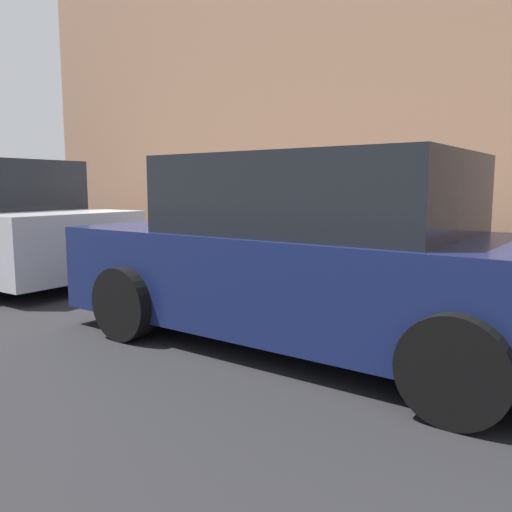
% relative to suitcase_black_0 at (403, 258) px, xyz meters
% --- Properties ---
extents(ground_plane, '(40.00, 40.00, 0.00)m').
position_rel_suitcase_black_0_xyz_m(ground_plane, '(3.38, 0.78, -0.47)').
color(ground_plane, black).
extents(sidewalk_curb, '(18.00, 5.00, 0.14)m').
position_rel_suitcase_black_0_xyz_m(sidewalk_curb, '(3.38, -1.72, -0.40)').
color(sidewalk_curb, gray).
rests_on(sidewalk_curb, ground_plane).
extents(suitcase_black_0, '(0.47, 0.28, 0.91)m').
position_rel_suitcase_black_0_xyz_m(suitcase_black_0, '(0.00, 0.00, 0.00)').
color(suitcase_black_0, black).
rests_on(suitcase_black_0, sidewalk_curb).
extents(suitcase_red_1, '(0.39, 0.24, 1.05)m').
position_rel_suitcase_black_0_xyz_m(suitcase_red_1, '(0.51, 0.08, 0.05)').
color(suitcase_red_1, red).
rests_on(suitcase_red_1, sidewalk_curb).
extents(suitcase_teal_2, '(0.41, 0.27, 0.87)m').
position_rel_suitcase_black_0_xyz_m(suitcase_teal_2, '(0.99, 0.08, -0.03)').
color(suitcase_teal_2, '#0F606B').
rests_on(suitcase_teal_2, sidewalk_curb).
extents(suitcase_silver_3, '(0.43, 0.29, 0.95)m').
position_rel_suitcase_black_0_xyz_m(suitcase_silver_3, '(1.48, 0.10, -0.01)').
color(suitcase_silver_3, '#9EA0A8').
rests_on(suitcase_silver_3, sidewalk_curb).
extents(suitcase_olive_4, '(0.36, 0.19, 0.72)m').
position_rel_suitcase_black_0_xyz_m(suitcase_olive_4, '(1.95, -0.02, 0.00)').
color(suitcase_olive_4, '#59601E').
rests_on(suitcase_olive_4, sidewalk_curb).
extents(suitcase_maroon_5, '(0.45, 0.21, 0.70)m').
position_rel_suitcase_black_0_xyz_m(suitcase_maroon_5, '(2.44, 0.01, -0.01)').
color(suitcase_maroon_5, maroon).
rests_on(suitcase_maroon_5, sidewalk_curb).
extents(fire_hydrant, '(0.39, 0.21, 0.72)m').
position_rel_suitcase_black_0_xyz_m(fire_hydrant, '(3.13, 0.03, 0.05)').
color(fire_hydrant, '#99999E').
rests_on(fire_hydrant, sidewalk_curb).
extents(bollard_post, '(0.12, 0.12, 0.79)m').
position_rel_suitcase_black_0_xyz_m(bollard_post, '(3.87, 0.18, 0.07)').
color(bollard_post, '#333338').
rests_on(bollard_post, sidewalk_curb).
extents(parked_car_navy_0, '(4.48, 2.07, 1.57)m').
position_rel_suitcase_black_0_xyz_m(parked_car_navy_0, '(-0.09, 2.25, 0.27)').
color(parked_car_navy_0, '#141E4C').
rests_on(parked_car_navy_0, ground_plane).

